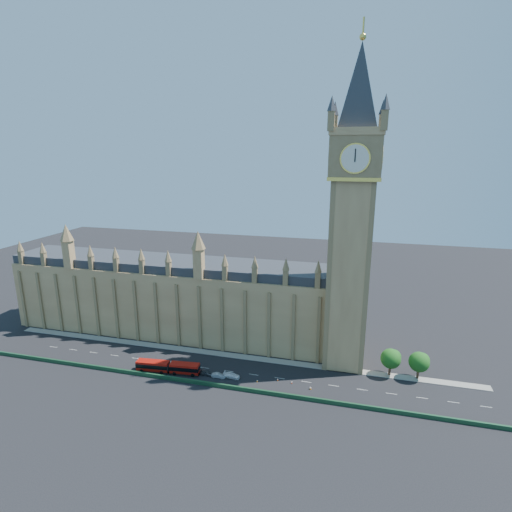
% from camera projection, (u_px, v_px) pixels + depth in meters
% --- Properties ---
extents(ground, '(400.00, 400.00, 0.00)m').
position_uv_depth(ground, '(217.00, 369.00, 124.26)').
color(ground, black).
rests_on(ground, ground).
extents(palace_westminster, '(120.00, 20.00, 28.00)m').
position_uv_depth(palace_westminster, '(172.00, 297.00, 147.32)').
color(palace_westminster, '#A17A4D').
rests_on(palace_westminster, ground).
extents(elizabeth_tower, '(20.59, 20.59, 105.00)m').
position_uv_depth(elizabeth_tower, '(353.00, 192.00, 114.43)').
color(elizabeth_tower, '#A17A4D').
rests_on(elizabeth_tower, ground).
extents(bridge_parapet, '(160.00, 0.60, 1.20)m').
position_uv_depth(bridge_parapet, '(206.00, 384.00, 115.67)').
color(bridge_parapet, '#1E4C2D').
rests_on(bridge_parapet, ground).
extents(kerb_north, '(160.00, 3.00, 0.16)m').
position_uv_depth(kerb_north, '(226.00, 355.00, 133.15)').
color(kerb_north, gray).
rests_on(kerb_north, ground).
extents(tree_east_near, '(6.00, 6.00, 8.50)m').
position_uv_depth(tree_east_near, '(392.00, 358.00, 119.82)').
color(tree_east_near, '#382619').
rests_on(tree_east_near, ground).
extents(tree_east_far, '(6.00, 6.00, 8.50)m').
position_uv_depth(tree_east_far, '(420.00, 361.00, 117.91)').
color(tree_east_far, '#382619').
rests_on(tree_east_far, ground).
extents(red_bus, '(19.97, 4.79, 3.36)m').
position_uv_depth(red_bus, '(168.00, 367.00, 122.24)').
color(red_bus, '#A9120B').
rests_on(red_bus, ground).
extents(car_grey, '(4.35, 2.16, 1.43)m').
position_uv_depth(car_grey, '(206.00, 373.00, 121.12)').
color(car_grey, '#44474C').
rests_on(car_grey, ground).
extents(car_silver, '(4.25, 1.49, 1.40)m').
position_uv_depth(car_silver, '(218.00, 376.00, 119.60)').
color(car_silver, '#A5A6AC').
rests_on(car_silver, ground).
extents(car_white, '(5.21, 2.36, 1.48)m').
position_uv_depth(car_white, '(232.00, 376.00, 119.54)').
color(car_white, white).
rests_on(car_white, ground).
extents(cone_a, '(0.44, 0.44, 0.63)m').
position_uv_depth(cone_a, '(292.00, 382.00, 116.77)').
color(cone_a, black).
rests_on(cone_a, ground).
extents(cone_b, '(0.56, 0.56, 0.67)m').
position_uv_depth(cone_b, '(257.00, 381.00, 117.50)').
color(cone_b, black).
rests_on(cone_b, ground).
extents(cone_c, '(0.44, 0.44, 0.66)m').
position_uv_depth(cone_c, '(278.00, 380.00, 118.12)').
color(cone_c, black).
rests_on(cone_c, ground).
extents(cone_d, '(0.53, 0.53, 0.80)m').
position_uv_depth(cone_d, '(310.00, 388.00, 113.78)').
color(cone_d, black).
rests_on(cone_d, ground).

